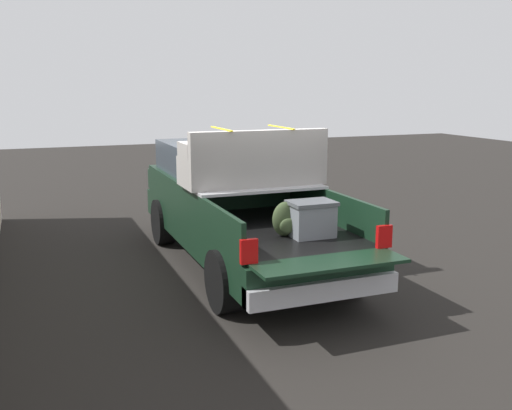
# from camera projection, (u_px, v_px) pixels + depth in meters

# --- Properties ---
(ground_plane) EXTENTS (40.00, 40.00, 0.00)m
(ground_plane) POSITION_uv_depth(u_px,v_px,m) (242.00, 265.00, 9.37)
(ground_plane) COLOR black
(pickup_truck) EXTENTS (6.05, 2.08, 2.23)m
(pickup_truck) POSITION_uv_depth(u_px,v_px,m) (234.00, 202.00, 9.51)
(pickup_truck) COLOR black
(pickup_truck) RESTS_ON ground_plane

